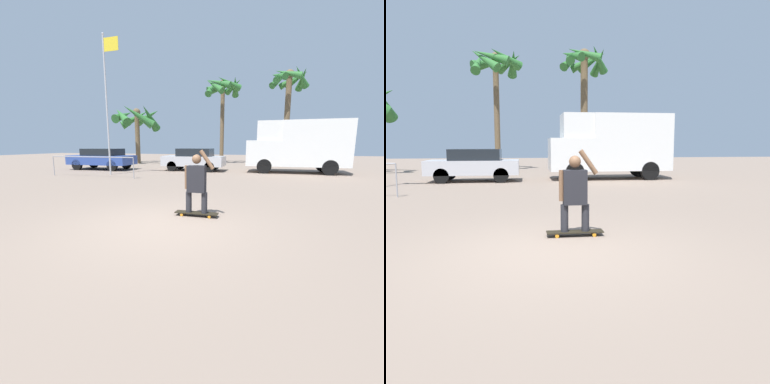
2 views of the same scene
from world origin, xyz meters
TOP-DOWN VIEW (x-y plane):
  - ground_plane at (0.00, 0.00)m, footprint 80.00×80.00m
  - skateboard at (0.43, 0.92)m, footprint 1.03×0.26m
  - person_skateboarder at (0.43, 0.92)m, footprint 0.71×0.22m
  - camper_van at (3.67, 11.92)m, footprint 5.66×2.09m
  - parked_car_silver at (-2.66, 11.50)m, footprint 3.97×1.81m
  - palm_tree_near_van at (3.23, 17.56)m, footprint 3.10×3.07m
  - palm_tree_center_background at (-2.11, 18.52)m, footprint 3.41×3.48m

SIDE VIEW (x-z plane):
  - ground_plane at x=0.00m, z-range 0.00..0.00m
  - skateboard at x=0.43m, z-range 0.03..0.12m
  - parked_car_silver at x=-2.66m, z-range 0.04..1.48m
  - person_skateboarder at x=0.43m, z-range 0.10..1.58m
  - camper_van at x=3.67m, z-range 0.14..3.18m
  - palm_tree_near_van at x=3.23m, z-range 2.33..9.81m
  - palm_tree_center_background at x=-2.11m, z-range 2.59..10.02m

